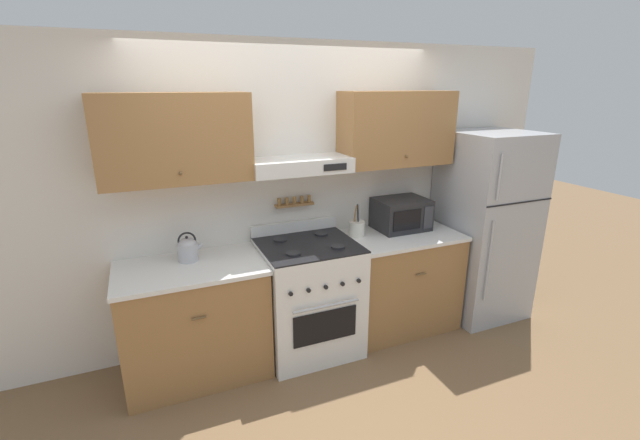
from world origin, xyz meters
TOP-DOWN VIEW (x-y plane):
  - ground_plane at (0.00, 0.00)m, footprint 16.00×16.00m
  - wall_back at (-0.01, 0.65)m, footprint 5.20×0.46m
  - counter_left at (-0.93, 0.35)m, footprint 1.08×0.68m
  - counter_right at (0.91, 0.35)m, footprint 1.04×0.68m
  - stove_range at (0.00, 0.31)m, footprint 0.78×0.74m
  - refrigerator at (1.82, 0.29)m, footprint 0.75×0.78m
  - tea_kettle at (-0.92, 0.46)m, footprint 0.19×0.15m
  - microwave at (0.99, 0.47)m, footprint 0.47×0.38m
  - utensil_crock at (0.52, 0.46)m, footprint 0.14×0.14m

SIDE VIEW (x-z plane):
  - ground_plane at x=0.00m, z-range 0.00..0.00m
  - counter_left at x=-0.93m, z-range 0.00..0.92m
  - counter_right at x=0.91m, z-range 0.00..0.92m
  - stove_range at x=0.00m, z-range -0.04..1.02m
  - refrigerator at x=1.82m, z-range 0.00..1.79m
  - utensil_crock at x=0.52m, z-range 0.84..1.13m
  - tea_kettle at x=-0.92m, z-range 0.90..1.13m
  - microwave at x=0.99m, z-range 0.92..1.20m
  - wall_back at x=-0.01m, z-range 0.17..2.72m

